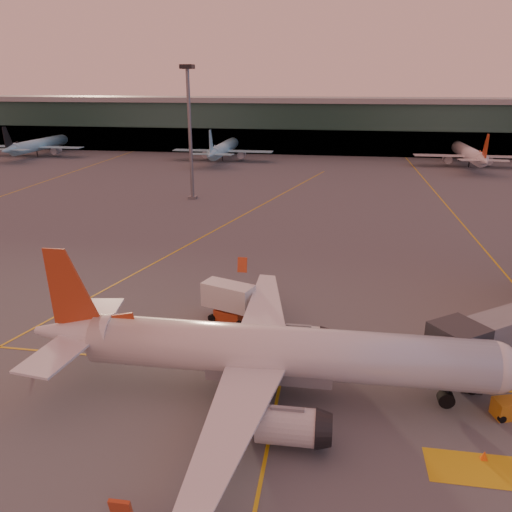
# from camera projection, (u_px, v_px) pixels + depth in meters

# --- Properties ---
(ground) EXTENTS (600.00, 600.00, 0.00)m
(ground) POSITION_uv_depth(u_px,v_px,m) (209.00, 402.00, 37.20)
(ground) COLOR #4C4F54
(ground) RESTS_ON ground
(taxi_markings) EXTENTS (100.12, 173.00, 0.01)m
(taxi_markings) POSITION_uv_depth(u_px,v_px,m) (232.00, 231.00, 79.73)
(taxi_markings) COLOR gold
(taxi_markings) RESTS_ON ground
(terminal) EXTENTS (400.00, 20.00, 17.60)m
(terminal) POSITION_uv_depth(u_px,v_px,m) (312.00, 125.00, 166.39)
(terminal) COLOR #19382D
(terminal) RESTS_ON ground
(mast_west_near) EXTENTS (2.40, 2.40, 25.60)m
(mast_west_near) POSITION_uv_depth(u_px,v_px,m) (190.00, 124.00, 96.73)
(mast_west_near) COLOR slate
(mast_west_near) RESTS_ON ground
(distant_aircraft_row) EXTENTS (290.00, 34.00, 13.00)m
(distant_aircraft_row) POSITION_uv_depth(u_px,v_px,m) (237.00, 161.00, 150.25)
(distant_aircraft_row) COLOR #85C8DF
(distant_aircraft_row) RESTS_ON ground
(main_airplane) EXTENTS (36.34, 32.65, 10.99)m
(main_airplane) POSITION_uv_depth(u_px,v_px,m) (268.00, 353.00, 37.06)
(main_airplane) COLOR silver
(main_airplane) RESTS_ON ground
(catering_truck) EXTENTS (5.49, 3.73, 3.92)m
(catering_truck) POSITION_uv_depth(u_px,v_px,m) (229.00, 300.00, 49.21)
(catering_truck) COLOR #AC3A18
(catering_truck) RESTS_ON ground
(gpu_cart) EXTENTS (2.59, 1.98, 1.34)m
(gpu_cart) POSITION_uv_depth(u_px,v_px,m) (510.00, 409.00, 35.45)
(gpu_cart) COLOR #C37A18
(gpu_cart) RESTS_ON ground
(cone_tail) EXTENTS (0.48, 0.48, 0.61)m
(cone_tail) POSITION_uv_depth(u_px,v_px,m) (35.00, 365.00, 41.57)
(cone_tail) COLOR #FF630D
(cone_tail) RESTS_ON ground
(cone_wing_left) EXTENTS (0.38, 0.38, 0.49)m
(cone_wing_left) POSITION_uv_depth(u_px,v_px,m) (275.00, 301.00, 53.74)
(cone_wing_left) COLOR #FF630D
(cone_wing_left) RESTS_ON ground
(cone_fwd) EXTENTS (0.48, 0.48, 0.61)m
(cone_fwd) POSITION_uv_depth(u_px,v_px,m) (484.00, 455.00, 31.53)
(cone_fwd) COLOR #FF630D
(cone_fwd) RESTS_ON ground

